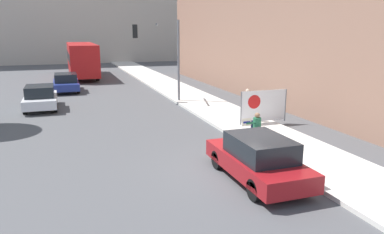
% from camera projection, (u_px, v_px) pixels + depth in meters
% --- Properties ---
extents(ground_plane, '(160.00, 160.00, 0.00)m').
position_uv_depth(ground_plane, '(240.00, 172.00, 12.69)').
color(ground_plane, '#4F4F51').
extents(sidewalk_curb, '(3.16, 90.00, 0.15)m').
position_uv_depth(sidewalk_curb, '(186.00, 95.00, 27.45)').
color(sidewalk_curb, beige).
rests_on(sidewalk_curb, ground_plane).
extents(seated_protester, '(0.94, 0.77, 1.19)m').
position_uv_depth(seated_protester, '(257.00, 126.00, 15.65)').
color(seated_protester, '#474C56').
rests_on(seated_protester, sidewalk_curb).
extents(jogger_on_sidewalk, '(0.34, 0.34, 1.66)m').
position_uv_depth(jogger_on_sidewalk, '(247.00, 105.00, 19.05)').
color(jogger_on_sidewalk, '#334775').
rests_on(jogger_on_sidewalk, sidewalk_curb).
extents(protest_banner, '(2.57, 0.06, 1.65)m').
position_uv_depth(protest_banner, '(263.00, 106.00, 18.63)').
color(protest_banner, slate).
rests_on(protest_banner, sidewalk_curb).
extents(traffic_light_pole, '(2.92, 2.69, 5.20)m').
position_uv_depth(traffic_light_pole, '(162.00, 46.00, 24.03)').
color(traffic_light_pole, slate).
rests_on(traffic_light_pole, sidewalk_curb).
extents(parked_car_curbside, '(1.80, 4.30, 1.47)m').
position_uv_depth(parked_car_curbside, '(258.00, 159.00, 11.83)').
color(parked_car_curbside, maroon).
rests_on(parked_car_curbside, ground_plane).
extents(car_on_road_nearest, '(1.86, 4.11, 1.45)m').
position_uv_depth(car_on_road_nearest, '(40.00, 97.00, 22.64)').
color(car_on_road_nearest, silver).
rests_on(car_on_road_nearest, ground_plane).
extents(car_on_road_midblock, '(1.88, 4.27, 1.43)m').
position_uv_depth(car_on_road_midblock, '(66.00, 83.00, 29.13)').
color(car_on_road_midblock, navy).
rests_on(car_on_road_midblock, ground_plane).
extents(city_bus_on_road, '(2.59, 10.88, 3.38)m').
position_uv_depth(city_bus_on_road, '(82.00, 58.00, 37.84)').
color(city_bus_on_road, red).
rests_on(city_bus_on_road, ground_plane).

